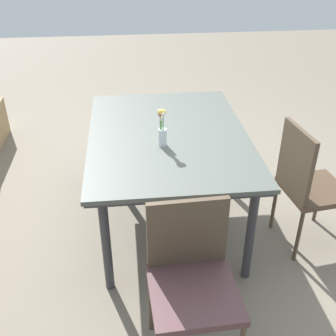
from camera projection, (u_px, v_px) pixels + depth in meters
name	position (u px, v px, depth m)	size (l,w,h in m)	color
ground_plane	(173.00, 212.00, 3.42)	(12.00, 12.00, 0.00)	#756B5B
dining_table	(168.00, 141.00, 2.98)	(1.55, 1.12, 0.76)	#4C514C
chair_near_left	(307.00, 182.00, 2.85)	(0.46, 0.46, 0.93)	#4B3828
chair_end_left	(191.00, 275.00, 2.10)	(0.46, 0.46, 0.90)	#4F3335
flower_vase	(162.00, 129.00, 2.73)	(0.06, 0.06, 0.26)	silver
potted_plant	(143.00, 115.00, 4.51)	(0.23, 0.23, 0.44)	gray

